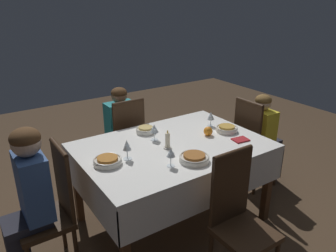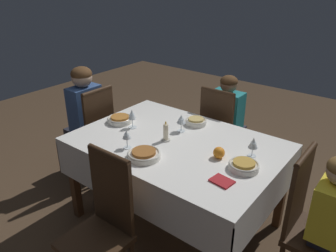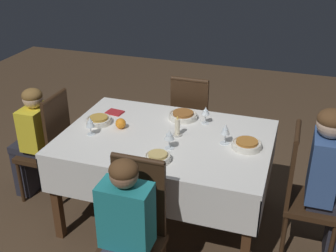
# 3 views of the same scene
# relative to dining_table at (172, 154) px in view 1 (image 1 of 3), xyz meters

# --- Properties ---
(ground_plane) EXTENTS (8.00, 8.00, 0.00)m
(ground_plane) POSITION_rel_dining_table_xyz_m (0.00, 0.00, -0.67)
(ground_plane) COLOR #4C3826
(dining_table) EXTENTS (1.54, 1.07, 0.75)m
(dining_table) POSITION_rel_dining_table_xyz_m (0.00, 0.00, 0.00)
(dining_table) COLOR white
(dining_table) RESTS_ON ground_plane
(chair_east) EXTENTS (0.37, 0.37, 0.97)m
(chair_east) POSITION_rel_dining_table_xyz_m (1.01, -0.03, -0.15)
(chair_east) COLOR #382314
(chair_east) RESTS_ON ground_plane
(chair_west) EXTENTS (0.37, 0.37, 0.97)m
(chair_west) POSITION_rel_dining_table_xyz_m (-1.01, -0.02, -0.15)
(chair_west) COLOR #382314
(chair_west) RESTS_ON ground_plane
(chair_south) EXTENTS (0.37, 0.37, 0.97)m
(chair_south) POSITION_rel_dining_table_xyz_m (0.05, -0.78, -0.15)
(chair_south) COLOR #382314
(chair_south) RESTS_ON ground_plane
(chair_north) EXTENTS (0.37, 0.37, 0.97)m
(chair_north) POSITION_rel_dining_table_xyz_m (-0.01, 0.78, -0.15)
(chair_north) COLOR #382314
(chair_north) RESTS_ON ground_plane
(person_adult_denim) EXTENTS (0.34, 0.30, 1.14)m
(person_adult_denim) POSITION_rel_dining_table_xyz_m (1.16, -0.03, -0.02)
(person_adult_denim) COLOR #282833
(person_adult_denim) RESTS_ON ground_plane
(person_child_yellow) EXTENTS (0.33, 0.30, 1.00)m
(person_child_yellow) POSITION_rel_dining_table_xyz_m (-1.18, -0.02, -0.12)
(person_child_yellow) COLOR #282833
(person_child_yellow) RESTS_ON ground_plane
(person_child_teal) EXTENTS (0.30, 0.33, 1.06)m
(person_child_teal) POSITION_rel_dining_table_xyz_m (0.05, -0.94, -0.09)
(person_child_teal) COLOR #383342
(person_child_teal) RESTS_ON ground_plane
(bowl_east) EXTENTS (0.21, 0.21, 0.06)m
(bowl_east) POSITION_rel_dining_table_xyz_m (0.59, 0.01, 0.12)
(bowl_east) COLOR silver
(bowl_east) RESTS_ON dining_table
(wine_glass_east) EXTENTS (0.07, 0.07, 0.16)m
(wine_glass_east) POSITION_rel_dining_table_xyz_m (0.43, 0.02, 0.20)
(wine_glass_east) COLOR white
(wine_glass_east) RESTS_ON dining_table
(bowl_west) EXTENTS (0.20, 0.20, 0.06)m
(bowl_west) POSITION_rel_dining_table_xyz_m (-0.57, 0.04, 0.12)
(bowl_west) COLOR silver
(bowl_west) RESTS_ON dining_table
(wine_glass_west) EXTENTS (0.07, 0.07, 0.14)m
(wine_glass_west) POSITION_rel_dining_table_xyz_m (-0.54, -0.15, 0.19)
(wine_glass_west) COLOR white
(wine_glass_west) RESTS_ON dining_table
(bowl_south) EXTENTS (0.18, 0.18, 0.06)m
(bowl_south) POSITION_rel_dining_table_xyz_m (0.06, -0.35, 0.12)
(bowl_south) COLOR silver
(bowl_south) RESTS_ON dining_table
(wine_glass_south) EXTENTS (0.07, 0.07, 0.14)m
(wine_glass_south) POSITION_rel_dining_table_xyz_m (0.08, -0.16, 0.19)
(wine_glass_south) COLOR white
(wine_glass_south) RESTS_ON dining_table
(bowl_north) EXTENTS (0.23, 0.23, 0.06)m
(bowl_north) POSITION_rel_dining_table_xyz_m (0.03, 0.33, 0.12)
(bowl_north) COLOR silver
(bowl_north) RESTS_ON dining_table
(wine_glass_north) EXTENTS (0.06, 0.06, 0.14)m
(wine_glass_north) POSITION_rel_dining_table_xyz_m (0.22, 0.30, 0.19)
(wine_glass_north) COLOR white
(wine_glass_north) RESTS_ON dining_table
(candle_centerpiece) EXTENTS (0.07, 0.07, 0.16)m
(candle_centerpiece) POSITION_rel_dining_table_xyz_m (0.07, 0.04, 0.15)
(candle_centerpiece) COLOR beige
(candle_centerpiece) RESTS_ON dining_table
(orange_fruit) EXTENTS (0.08, 0.08, 0.08)m
(orange_fruit) POSITION_rel_dining_table_xyz_m (-0.37, 0.02, 0.13)
(orange_fruit) COLOR orange
(orange_fruit) RESTS_ON dining_table
(napkin_red_folded) EXTENTS (0.15, 0.12, 0.01)m
(napkin_red_folded) POSITION_rel_dining_table_xyz_m (-0.54, 0.26, 0.09)
(napkin_red_folded) COLOR #AD2328
(napkin_red_folded) RESTS_ON dining_table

